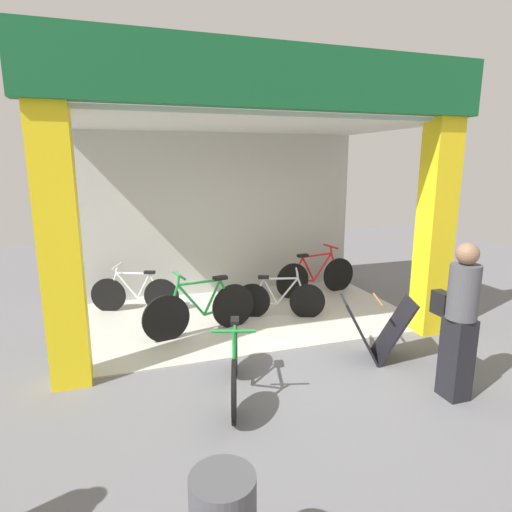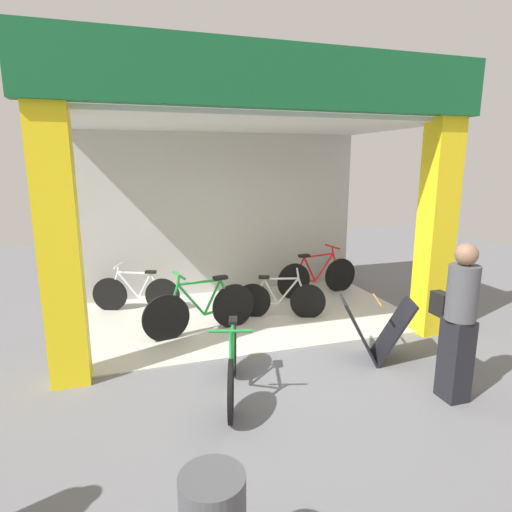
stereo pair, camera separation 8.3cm
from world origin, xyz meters
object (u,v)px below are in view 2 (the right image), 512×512
object	(u,v)px
bicycle_inside_1	(201,309)
pedestrian_0	(458,321)
bicycle_inside_2	(317,276)
sandwich_board_sign	(376,330)
bicycle_parked_0	(232,365)
bicycle_inside_0	(280,299)
bicycle_inside_3	(136,293)

from	to	relation	value
bicycle_inside_1	pedestrian_0	xyz separation A→B (m)	(2.20, -2.50, 0.48)
bicycle_inside_2	sandwich_board_sign	world-z (taller)	bicycle_inside_2
bicycle_parked_0	pedestrian_0	distance (m)	2.37
bicycle_inside_0	bicycle_inside_1	xyz separation A→B (m)	(-1.31, -0.26, 0.06)
bicycle_parked_0	sandwich_board_sign	bearing A→B (deg)	7.81
bicycle_inside_3	sandwich_board_sign	bearing A→B (deg)	-44.67
bicycle_parked_0	pedestrian_0	size ratio (longest dim) A/B	0.90
bicycle_inside_1	pedestrian_0	size ratio (longest dim) A/B	1.01
bicycle_inside_0	sandwich_board_sign	world-z (taller)	sandwich_board_sign
sandwich_board_sign	pedestrian_0	bearing A→B (deg)	-74.57
bicycle_inside_0	bicycle_inside_2	distance (m)	1.44
pedestrian_0	bicycle_inside_3	bearing A→B (deg)	129.11
bicycle_inside_1	bicycle_inside_3	distance (m)	1.53
bicycle_parked_0	bicycle_inside_3	bearing A→B (deg)	106.17
bicycle_parked_0	sandwich_board_sign	size ratio (longest dim) A/B	1.52
bicycle_inside_2	bicycle_inside_3	world-z (taller)	bicycle_inside_2
bicycle_inside_3	sandwich_board_sign	world-z (taller)	bicycle_inside_3
bicycle_inside_0	pedestrian_0	bearing A→B (deg)	-72.02
bicycle_inside_2	pedestrian_0	world-z (taller)	pedestrian_0
bicycle_inside_1	bicycle_inside_3	world-z (taller)	bicycle_inside_1
bicycle_inside_3	bicycle_parked_0	world-z (taller)	bicycle_parked_0
bicycle_inside_0	bicycle_inside_3	xyz separation A→B (m)	(-2.17, 1.01, 0.01)
bicycle_inside_1	bicycle_inside_2	world-z (taller)	bicycle_inside_1
bicycle_inside_0	sandwich_board_sign	xyz separation A→B (m)	(0.61, -1.74, 0.08)
sandwich_board_sign	pedestrian_0	distance (m)	1.15
bicycle_inside_0	bicycle_inside_1	distance (m)	1.33
bicycle_inside_2	pedestrian_0	distance (m)	3.73
bicycle_inside_0	bicycle_parked_0	xyz separation A→B (m)	(-1.29, -2.00, 0.03)
bicycle_inside_0	sandwich_board_sign	bearing A→B (deg)	-70.57
bicycle_parked_0	pedestrian_0	world-z (taller)	pedestrian_0
bicycle_inside_0	bicycle_parked_0	size ratio (longest dim) A/B	0.91
bicycle_inside_2	sandwich_board_sign	distance (m)	2.72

